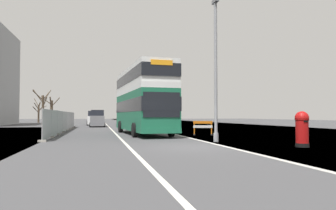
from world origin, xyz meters
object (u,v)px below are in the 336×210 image
Objects in this scene: car_receding_far at (93,119)px; car_receding_mid at (94,119)px; car_oncoming_near at (97,119)px; double_decker_bus at (143,100)px; roadworks_barrier at (203,127)px; lamppost_foreground at (216,74)px; red_pillar_postbox at (302,127)px.

car_receding_mid is at bearing -88.03° from car_receding_far.
car_oncoming_near is at bearing -87.04° from car_receding_far.
double_decker_bus is at bearing -82.68° from car_receding_far.
car_receding_mid is (-4.06, 25.38, -1.72)m from double_decker_bus.
car_receding_mid is at bearing 94.09° from car_oncoming_near.
car_receding_far reaches higher than roadworks_barrier.
car_receding_far is (-0.82, 15.85, -0.10)m from car_oncoming_near.
lamppost_foreground is 34.52m from car_receding_mid.
car_receding_far is at bearing 92.96° from car_oncoming_near.
red_pillar_postbox is 31.42m from car_oncoming_near.
red_pillar_postbox is 1.11× the size of roadworks_barrier.
car_receding_mid is 1.10× the size of car_receding_far.
car_receding_far is at bearing 99.91° from lamppost_foreground.
car_oncoming_near is (-6.55, 26.30, -2.77)m from lamppost_foreground.
lamppost_foreground reaches higher than car_oncoming_near.
lamppost_foreground is 27.25m from car_oncoming_near.
car_oncoming_near is at bearing 103.98° from lamppost_foreground.
car_receding_mid is (-7.07, 33.67, -2.78)m from lamppost_foreground.
car_oncoming_near is (-7.84, 20.15, 0.40)m from roadworks_barrier.
red_pillar_postbox is at bearing -75.09° from car_receding_mid.
roadworks_barrier is (4.31, -2.13, -2.10)m from double_decker_bus.
car_receding_far is at bearing 91.97° from car_receding_mid.
lamppost_foreground is 5.36× the size of roadworks_barrier.
car_oncoming_near is at bearing -85.91° from car_receding_mid.
lamppost_foreground is 1.89× the size of car_receding_mid.
car_receding_far is (-10.23, 45.82, 0.02)m from red_pillar_postbox.
lamppost_foreground is at bearing -76.02° from car_oncoming_near.
red_pillar_postbox is 0.39× the size of car_receding_mid.
red_pillar_postbox is 46.95m from car_receding_far.
car_oncoming_near is (-9.41, 29.97, 0.12)m from red_pillar_postbox.
roadworks_barrier is at bearing -26.31° from double_decker_bus.
car_oncoming_near is 15.87m from car_receding_far.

